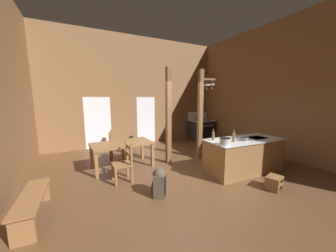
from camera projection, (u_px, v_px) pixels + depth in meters
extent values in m
cube|color=brown|center=(186.00, 179.00, 4.72)|extent=(8.21, 8.69, 0.10)
cube|color=brown|center=(137.00, 92.00, 7.89)|extent=(8.21, 0.14, 4.58)
cube|color=brown|center=(283.00, 90.00, 6.06)|extent=(0.14, 8.69, 4.58)
cube|color=white|center=(98.00, 123.00, 7.27)|extent=(1.00, 0.01, 2.05)
cube|color=white|center=(146.00, 120.00, 8.19)|extent=(0.84, 0.01, 2.05)
cube|color=olive|center=(243.00, 156.00, 5.01)|extent=(2.14, 1.01, 0.90)
cube|color=silver|center=(245.00, 139.00, 4.94)|extent=(2.21, 1.07, 0.02)
cube|color=black|center=(257.00, 138.00, 5.12)|extent=(0.54, 0.43, 0.00)
cube|color=black|center=(231.00, 164.00, 5.46)|extent=(1.99, 0.14, 0.10)
cube|color=black|center=(202.00, 130.00, 8.98)|extent=(1.13, 0.81, 0.90)
cube|color=black|center=(206.00, 132.00, 8.64)|extent=(0.93, 0.05, 0.52)
cylinder|color=silver|center=(207.00, 126.00, 8.57)|extent=(0.83, 0.06, 0.02)
cube|color=silver|center=(202.00, 121.00, 8.90)|extent=(1.18, 0.85, 0.03)
cube|color=silver|center=(198.00, 116.00, 9.20)|extent=(1.14, 0.09, 0.40)
cylinder|color=black|center=(208.00, 120.00, 8.86)|extent=(0.21, 0.21, 0.01)
cylinder|color=black|center=(199.00, 121.00, 8.66)|extent=(0.21, 0.21, 0.01)
cylinder|color=black|center=(204.00, 120.00, 9.14)|extent=(0.21, 0.21, 0.01)
cylinder|color=black|center=(196.00, 120.00, 8.94)|extent=(0.21, 0.21, 0.01)
cylinder|color=black|center=(212.00, 123.00, 8.69)|extent=(0.05, 0.03, 0.04)
cylinder|color=black|center=(209.00, 123.00, 8.60)|extent=(0.05, 0.03, 0.04)
cylinder|color=black|center=(205.00, 124.00, 8.51)|extent=(0.05, 0.03, 0.04)
cylinder|color=black|center=(201.00, 124.00, 8.42)|extent=(0.05, 0.03, 0.04)
cube|color=brown|center=(200.00, 115.00, 6.00)|extent=(0.15, 0.15, 2.93)
cube|color=brown|center=(207.00, 79.00, 5.90)|extent=(0.60, 0.13, 0.06)
cylinder|color=silver|center=(207.00, 82.00, 5.91)|extent=(0.01, 0.01, 0.16)
cylinder|color=silver|center=(207.00, 85.00, 5.93)|extent=(0.24, 0.24, 0.04)
cylinder|color=silver|center=(207.00, 88.00, 5.94)|extent=(0.02, 0.02, 0.14)
cylinder|color=silver|center=(212.00, 82.00, 5.98)|extent=(0.01, 0.01, 0.14)
cylinder|color=silver|center=(212.00, 85.00, 6.00)|extent=(0.19, 0.19, 0.04)
cylinder|color=silver|center=(212.00, 87.00, 6.01)|extent=(0.02, 0.02, 0.14)
cube|color=brown|center=(168.00, 117.00, 5.51)|extent=(0.14, 0.14, 2.93)
cube|color=olive|center=(274.00, 177.00, 4.04)|extent=(0.42, 0.37, 0.04)
cube|color=olive|center=(271.00, 186.00, 3.96)|extent=(0.11, 0.28, 0.26)
cube|color=olive|center=(276.00, 181.00, 4.17)|extent=(0.11, 0.28, 0.26)
cube|color=olive|center=(274.00, 183.00, 4.06)|extent=(0.38, 0.36, 0.03)
cube|color=olive|center=(122.00, 144.00, 5.27)|extent=(1.76, 1.01, 0.06)
cube|color=olive|center=(92.00, 157.00, 5.26)|extent=(0.09, 0.09, 0.68)
cube|color=olive|center=(142.00, 149.00, 6.06)|extent=(0.09, 0.09, 0.68)
cube|color=olive|center=(96.00, 165.00, 4.60)|extent=(0.09, 0.09, 0.68)
cube|color=olive|center=(153.00, 155.00, 5.40)|extent=(0.09, 0.09, 0.68)
cube|color=olive|center=(122.00, 164.00, 4.42)|extent=(0.45, 0.45, 0.04)
cube|color=olive|center=(116.00, 178.00, 4.20)|extent=(0.05, 0.05, 0.41)
cube|color=olive|center=(113.00, 172.00, 4.53)|extent=(0.05, 0.05, 0.41)
cube|color=olive|center=(132.00, 164.00, 4.33)|extent=(0.05, 0.05, 0.95)
cube|color=olive|center=(127.00, 159.00, 4.66)|extent=(0.05, 0.05, 0.95)
cube|color=olive|center=(129.00, 147.00, 4.44)|extent=(0.04, 0.38, 0.07)
cube|color=olive|center=(129.00, 154.00, 4.47)|extent=(0.04, 0.38, 0.07)
cube|color=olive|center=(117.00, 146.00, 6.04)|extent=(0.55, 0.55, 0.04)
cube|color=olive|center=(123.00, 151.00, 6.29)|extent=(0.06, 0.06, 0.41)
cube|color=olive|center=(123.00, 154.00, 5.92)|extent=(0.06, 0.06, 0.41)
cube|color=olive|center=(112.00, 144.00, 6.18)|extent=(0.06, 0.06, 0.95)
cube|color=olive|center=(110.00, 147.00, 5.81)|extent=(0.06, 0.06, 0.95)
cube|color=olive|center=(110.00, 134.00, 5.94)|extent=(0.15, 0.37, 0.07)
cube|color=olive|center=(111.00, 140.00, 5.97)|extent=(0.15, 0.37, 0.07)
cube|color=olive|center=(32.00, 196.00, 3.01)|extent=(0.41, 1.32, 0.04)
cube|color=olive|center=(22.00, 232.00, 2.51)|extent=(0.31, 0.07, 0.40)
cube|color=olive|center=(41.00, 192.00, 3.58)|extent=(0.31, 0.07, 0.40)
cube|color=olive|center=(34.00, 213.00, 3.06)|extent=(0.10, 1.11, 0.06)
cube|color=#4C4233|center=(159.00, 185.00, 3.79)|extent=(0.35, 0.39, 0.48)
cube|color=#4C4233|center=(153.00, 188.00, 3.80)|extent=(0.16, 0.23, 0.17)
cylinder|color=black|center=(165.00, 187.00, 3.69)|extent=(0.05, 0.05, 0.38)
cylinder|color=black|center=(165.00, 183.00, 3.88)|extent=(0.05, 0.05, 0.38)
sphere|color=#4C4233|center=(159.00, 175.00, 3.75)|extent=(0.37, 0.37, 0.27)
cylinder|color=silver|center=(225.00, 142.00, 4.29)|extent=(0.25, 0.25, 0.17)
cylinder|color=black|center=(225.00, 138.00, 4.27)|extent=(0.26, 0.26, 0.01)
cylinder|color=silver|center=(220.00, 141.00, 4.22)|extent=(0.05, 0.02, 0.02)
cylinder|color=silver|center=(229.00, 139.00, 4.34)|extent=(0.05, 0.02, 0.02)
cylinder|color=slate|center=(244.00, 139.00, 4.78)|extent=(0.22, 0.22, 0.08)
cylinder|color=black|center=(244.00, 138.00, 4.77)|extent=(0.18, 0.18, 0.00)
cylinder|color=brown|center=(234.00, 137.00, 4.64)|extent=(0.08, 0.08, 0.22)
cylinder|color=brown|center=(234.00, 131.00, 4.62)|extent=(0.03, 0.03, 0.08)
cylinder|color=brown|center=(213.00, 136.00, 4.80)|extent=(0.07, 0.07, 0.22)
cylinder|color=brown|center=(213.00, 131.00, 4.77)|extent=(0.03, 0.03, 0.08)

